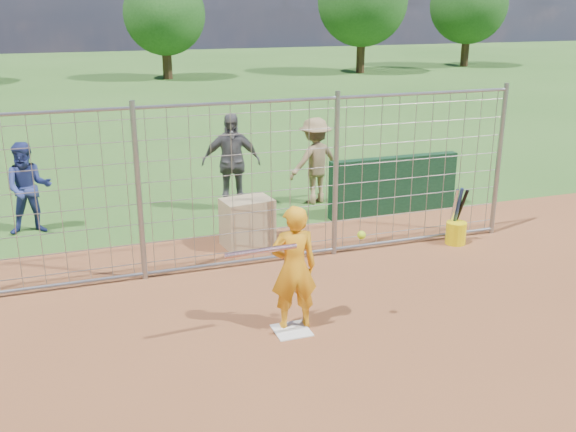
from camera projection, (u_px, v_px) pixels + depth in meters
name	position (u px, v px, depth m)	size (l,w,h in m)	color
ground	(286.00, 324.00, 8.07)	(100.00, 100.00, 0.00)	#2D591E
home_plate	(292.00, 330.00, 7.89)	(0.43, 0.43, 0.02)	silver
dugout_wall	(393.00, 185.00, 12.18)	(2.60, 0.20, 1.10)	#11381E
batter	(294.00, 268.00, 7.76)	(0.58, 0.38, 1.58)	orange
bystander_a	(29.00, 188.00, 11.04)	(0.79, 0.61, 1.62)	navy
bystander_b	(231.00, 163.00, 12.20)	(1.12, 0.46, 1.91)	#4E4F53
bystander_c	(315.00, 161.00, 12.73)	(1.11, 0.64, 1.72)	olive
equipment_bin	(247.00, 222.00, 10.57)	(0.80, 0.55, 0.80)	tan
equipment_in_play	(286.00, 247.00, 7.34)	(1.74, 0.12, 0.12)	silver
bucket_with_bats	(456.00, 230.00, 10.69)	(0.34, 0.40, 0.97)	yellow
backstop_fence	(242.00, 187.00, 9.47)	(9.08, 0.08, 2.60)	gray
tree_line	(166.00, 6.00, 33.08)	(44.66, 6.72, 6.48)	#3F2B19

